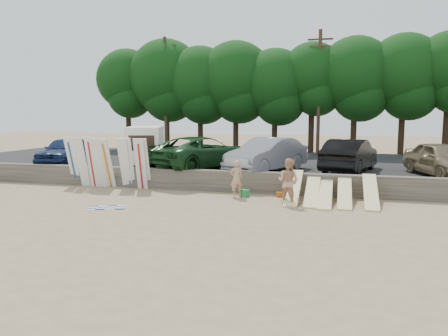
{
  "coord_description": "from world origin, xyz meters",
  "views": [
    {
      "loc": [
        3.52,
        -16.9,
        3.7
      ],
      "look_at": [
        -1.73,
        3.0,
        1.13
      ],
      "focal_mm": 35.0,
      "sensor_mm": 36.0,
      "label": 1
    }
  ],
  "objects_px": {
    "car_1": "(201,153)",
    "cooler": "(244,193)",
    "car_4": "(442,159)",
    "beachgoer_a": "(236,179)",
    "box_trailer": "(146,144)",
    "car_2": "(267,155)",
    "beachgoer_b": "(288,182)",
    "car_0": "(66,151)",
    "car_3": "(350,155)"
  },
  "relations": [
    {
      "from": "car_3",
      "to": "car_0",
      "type": "bearing_deg",
      "value": 18.9
    },
    {
      "from": "car_2",
      "to": "car_1",
      "type": "bearing_deg",
      "value": -158.96
    },
    {
      "from": "car_0",
      "to": "car_4",
      "type": "relative_size",
      "value": 0.99
    },
    {
      "from": "car_1",
      "to": "cooler",
      "type": "height_order",
      "value": "car_1"
    },
    {
      "from": "box_trailer",
      "to": "beachgoer_a",
      "type": "bearing_deg",
      "value": -50.41
    },
    {
      "from": "beachgoer_a",
      "to": "cooler",
      "type": "distance_m",
      "value": 0.77
    },
    {
      "from": "car_4",
      "to": "beachgoer_b",
      "type": "relative_size",
      "value": 2.56
    },
    {
      "from": "car_1",
      "to": "beachgoer_b",
      "type": "height_order",
      "value": "car_1"
    },
    {
      "from": "car_0",
      "to": "car_1",
      "type": "height_order",
      "value": "car_1"
    },
    {
      "from": "car_0",
      "to": "beachgoer_b",
      "type": "distance_m",
      "value": 14.42
    },
    {
      "from": "car_4",
      "to": "cooler",
      "type": "distance_m",
      "value": 9.74
    },
    {
      "from": "beachgoer_a",
      "to": "box_trailer",
      "type": "bearing_deg",
      "value": -68.23
    },
    {
      "from": "box_trailer",
      "to": "car_4",
      "type": "bearing_deg",
      "value": -17.42
    },
    {
      "from": "car_0",
      "to": "car_1",
      "type": "xyz_separation_m",
      "value": [
        8.25,
        0.29,
        0.06
      ]
    },
    {
      "from": "car_0",
      "to": "beachgoer_b",
      "type": "bearing_deg",
      "value": -28.62
    },
    {
      "from": "car_2",
      "to": "beachgoer_a",
      "type": "xyz_separation_m",
      "value": [
        -0.75,
        -3.75,
        -0.74
      ]
    },
    {
      "from": "beachgoer_b",
      "to": "cooler",
      "type": "relative_size",
      "value": 5.01
    },
    {
      "from": "car_1",
      "to": "car_2",
      "type": "bearing_deg",
      "value": -160.39
    },
    {
      "from": "car_0",
      "to": "car_3",
      "type": "xyz_separation_m",
      "value": [
        16.1,
        1.01,
        0.03
      ]
    },
    {
      "from": "beachgoer_b",
      "to": "cooler",
      "type": "xyz_separation_m",
      "value": [
        -2.09,
        1.24,
        -0.79
      ]
    },
    {
      "from": "car_1",
      "to": "beachgoer_b",
      "type": "bearing_deg",
      "value": 160.22
    },
    {
      "from": "car_4",
      "to": "cooler",
      "type": "xyz_separation_m",
      "value": [
        -8.82,
        -3.89,
        -1.37
      ]
    },
    {
      "from": "car_0",
      "to": "car_2",
      "type": "distance_m",
      "value": 11.95
    },
    {
      "from": "car_1",
      "to": "car_4",
      "type": "height_order",
      "value": "car_1"
    },
    {
      "from": "box_trailer",
      "to": "beachgoer_b",
      "type": "xyz_separation_m",
      "value": [
        8.56,
        -4.92,
        -1.02
      ]
    },
    {
      "from": "box_trailer",
      "to": "beachgoer_b",
      "type": "distance_m",
      "value": 9.93
    },
    {
      "from": "car_0",
      "to": "beachgoer_b",
      "type": "height_order",
      "value": "car_0"
    },
    {
      "from": "car_1",
      "to": "car_3",
      "type": "xyz_separation_m",
      "value": [
        7.85,
        0.72,
        -0.03
      ]
    },
    {
      "from": "car_1",
      "to": "beachgoer_a",
      "type": "distance_m",
      "value": 5.03
    },
    {
      "from": "beachgoer_b",
      "to": "cooler",
      "type": "height_order",
      "value": "beachgoer_b"
    },
    {
      "from": "car_0",
      "to": "car_2",
      "type": "relative_size",
      "value": 0.9
    },
    {
      "from": "box_trailer",
      "to": "car_1",
      "type": "distance_m",
      "value": 3.23
    },
    {
      "from": "car_0",
      "to": "car_3",
      "type": "relative_size",
      "value": 0.93
    },
    {
      "from": "car_3",
      "to": "beachgoer_a",
      "type": "height_order",
      "value": "car_3"
    },
    {
      "from": "car_2",
      "to": "beachgoer_b",
      "type": "height_order",
      "value": "car_2"
    },
    {
      "from": "beachgoer_a",
      "to": "beachgoer_b",
      "type": "distance_m",
      "value": 2.63
    },
    {
      "from": "car_1",
      "to": "car_2",
      "type": "relative_size",
      "value": 1.19
    },
    {
      "from": "box_trailer",
      "to": "car_4",
      "type": "distance_m",
      "value": 15.3
    },
    {
      "from": "car_2",
      "to": "beachgoer_b",
      "type": "bearing_deg",
      "value": -45.99
    },
    {
      "from": "box_trailer",
      "to": "car_1",
      "type": "bearing_deg",
      "value": -15.91
    },
    {
      "from": "box_trailer",
      "to": "car_0",
      "type": "height_order",
      "value": "box_trailer"
    },
    {
      "from": "car_2",
      "to": "box_trailer",
      "type": "bearing_deg",
      "value": -156.09
    },
    {
      "from": "car_0",
      "to": "beachgoer_a",
      "type": "bearing_deg",
      "value": -27.7
    },
    {
      "from": "car_0",
      "to": "car_1",
      "type": "relative_size",
      "value": 0.76
    },
    {
      "from": "car_3",
      "to": "car_4",
      "type": "relative_size",
      "value": 1.06
    },
    {
      "from": "car_2",
      "to": "car_4",
      "type": "relative_size",
      "value": 1.09
    },
    {
      "from": "beachgoer_b",
      "to": "car_4",
      "type": "bearing_deg",
      "value": -120.28
    },
    {
      "from": "car_3",
      "to": "car_4",
      "type": "height_order",
      "value": "car_3"
    },
    {
      "from": "beachgoer_b",
      "to": "cooler",
      "type": "distance_m",
      "value": 2.55
    },
    {
      "from": "beachgoer_b",
      "to": "car_1",
      "type": "bearing_deg",
      "value": -20.87
    }
  ]
}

